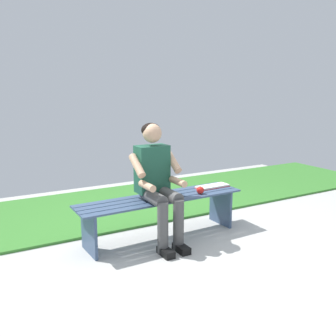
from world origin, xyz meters
name	(u,v)px	position (x,y,z in m)	size (l,w,h in m)	color
ground_plane	(85,315)	(1.18, 1.00, -0.02)	(10.00, 7.00, 0.04)	#B2B2AD
grass_strip	(118,205)	(0.00, -1.29, 0.01)	(9.00, 1.84, 0.03)	#387A2D
bench_near	(161,206)	(0.00, 0.00, 0.36)	(1.90, 0.49, 0.46)	#384C6B
person_seated	(157,179)	(0.10, 0.10, 0.70)	(0.50, 0.69, 1.27)	#1E513D
apple	(200,190)	(-0.44, 0.10, 0.50)	(0.09, 0.09, 0.09)	red
book_open	(212,186)	(-0.73, -0.06, 0.47)	(0.42, 0.17, 0.02)	white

